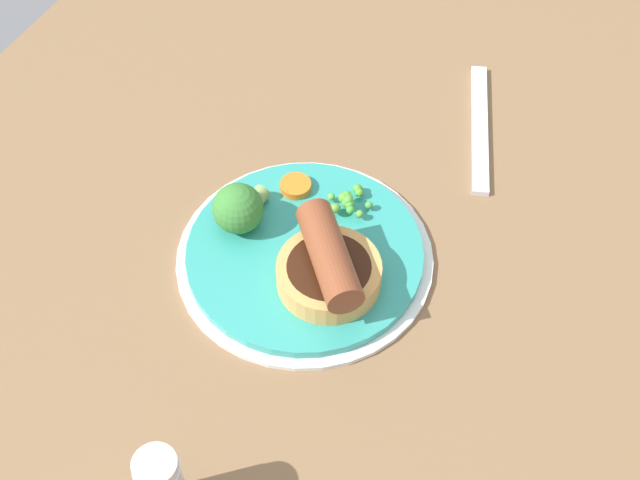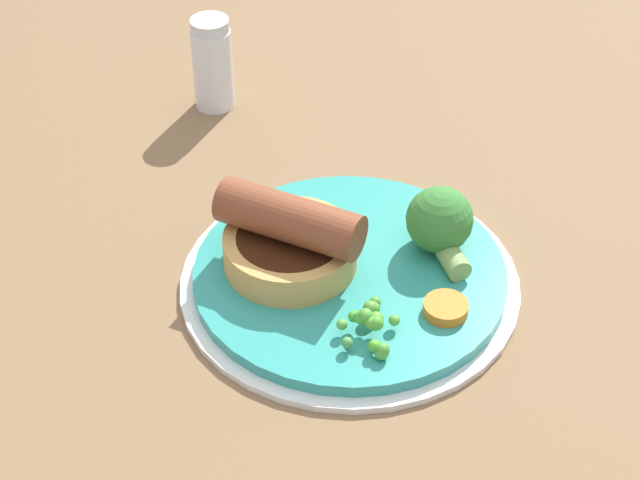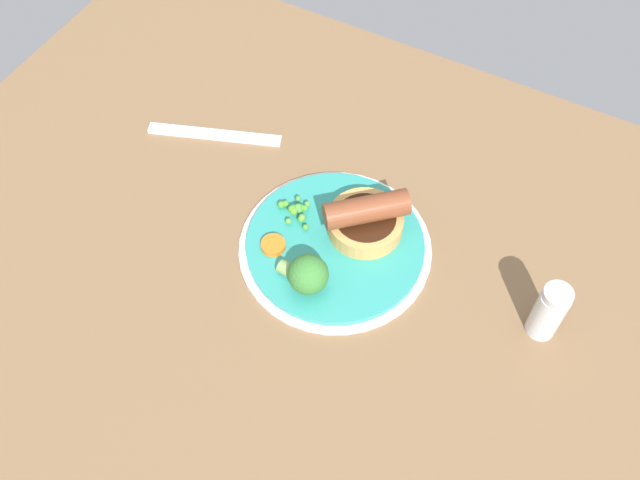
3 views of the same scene
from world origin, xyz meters
The scene contains 7 objects.
dining_table centered at (0.00, 0.00, 1.50)cm, with size 110.00×80.00×3.00cm, color brown.
dinner_plate centered at (-0.42, -2.74, 3.57)cm, with size 23.05×23.05×1.40cm.
sausage_pudding centered at (-2.19, -6.17, 6.50)cm, with size 9.51×9.04×5.46cm.
pea_pile centered at (6.14, -4.06, 5.43)cm, with size 5.05×4.26×1.95cm.
broccoli_floret_near centered at (0.25, 3.85, 6.62)cm, with size 6.18×4.62×4.62cm.
carrot_slice_4 centered at (6.13, 1.27, 4.79)cm, with size 2.92×2.92×0.77cm, color orange.
salt_shaker centered at (-25.00, -4.08, 6.93)cm, with size 3.31×3.31×7.95cm.
Camera 2 is at (48.82, -25.19, 52.21)cm, focal length 60.00 mm.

